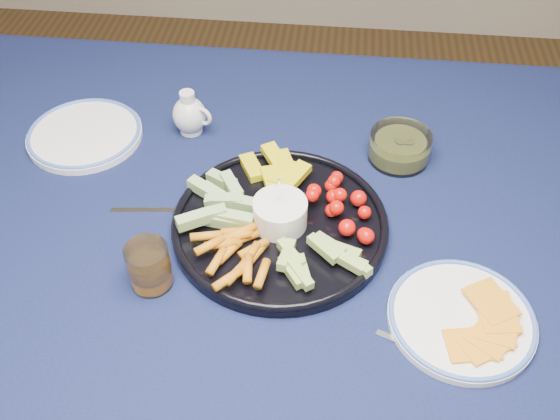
# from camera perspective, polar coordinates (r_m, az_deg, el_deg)

# --- Properties ---
(dining_table) EXTENTS (1.67, 1.07, 0.75)m
(dining_table) POSITION_cam_1_polar(r_m,az_deg,el_deg) (1.13, 3.62, -4.15)
(dining_table) COLOR #4D2F19
(dining_table) RESTS_ON ground
(crudite_platter) EXTENTS (0.36, 0.36, 0.12)m
(crudite_platter) POSITION_cam_1_polar(r_m,az_deg,el_deg) (1.03, -0.14, -1.02)
(crudite_platter) COLOR black
(crudite_platter) RESTS_ON dining_table
(creamer_pitcher) EXTENTS (0.08, 0.07, 0.09)m
(creamer_pitcher) POSITION_cam_1_polar(r_m,az_deg,el_deg) (1.23, -8.24, 8.61)
(creamer_pitcher) COLOR silver
(creamer_pitcher) RESTS_ON dining_table
(pickle_bowl) EXTENTS (0.11, 0.11, 0.05)m
(pickle_bowl) POSITION_cam_1_polar(r_m,az_deg,el_deg) (1.19, 10.87, 5.60)
(pickle_bowl) COLOR white
(pickle_bowl) RESTS_ON dining_table
(cheese_plate) EXTENTS (0.22, 0.22, 0.03)m
(cheese_plate) POSITION_cam_1_polar(r_m,az_deg,el_deg) (0.96, 16.30, -9.36)
(cheese_plate) COLOR white
(cheese_plate) RESTS_ON dining_table
(juice_tumbler) EXTENTS (0.07, 0.07, 0.08)m
(juice_tumbler) POSITION_cam_1_polar(r_m,az_deg,el_deg) (0.97, -11.84, -5.23)
(juice_tumbler) COLOR white
(juice_tumbler) RESTS_ON dining_table
(fork_left) EXTENTS (0.18, 0.04, 0.00)m
(fork_left) POSITION_cam_1_polar(r_m,az_deg,el_deg) (1.09, -9.77, -0.07)
(fork_left) COLOR white
(fork_left) RESTS_ON dining_table
(fork_right) EXTENTS (0.15, 0.07, 0.00)m
(fork_right) POSITION_cam_1_polar(r_m,az_deg,el_deg) (0.93, 14.07, -12.83)
(fork_right) COLOR white
(fork_right) RESTS_ON dining_table
(side_plate_extra) EXTENTS (0.22, 0.22, 0.02)m
(side_plate_extra) POSITION_cam_1_polar(r_m,az_deg,el_deg) (1.28, -17.42, 6.65)
(side_plate_extra) COLOR white
(side_plate_extra) RESTS_ON dining_table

